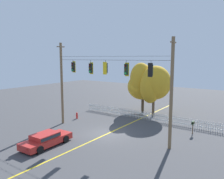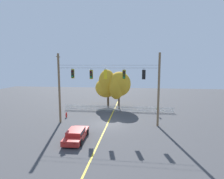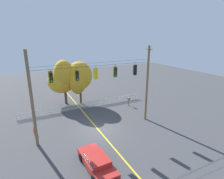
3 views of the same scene
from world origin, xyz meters
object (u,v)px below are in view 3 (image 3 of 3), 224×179
traffic_signal_westbound_side (77,76)px  traffic_signal_northbound_primary (95,73)px  traffic_signal_eastbound_side (51,77)px  fire_hydrant (35,130)px  traffic_signal_southbound_primary (116,72)px  autumn_maple_near_fence (63,78)px  parked_car (97,161)px  roadside_mailbox (129,99)px  traffic_signal_northbound_secondary (135,70)px  autumn_maple_mid (79,77)px

traffic_signal_westbound_side → traffic_signal_northbound_primary: bearing=-0.6°
traffic_signal_eastbound_side → fire_hydrant: (-1.94, 2.38, -6.21)m
traffic_signal_southbound_primary → autumn_maple_near_fence: (-3.71, 10.15, -2.38)m
parked_car → roadside_mailbox: roadside_mailbox is taller
traffic_signal_southbound_primary → traffic_signal_eastbound_side: bearing=-180.0°
traffic_signal_northbound_secondary → autumn_maple_near_fence: 12.14m
fire_hydrant → roadside_mailbox: bearing=10.5°
traffic_signal_southbound_primary → traffic_signal_northbound_secondary: same height
parked_car → traffic_signal_southbound_primary: bearing=50.8°
traffic_signal_northbound_secondary → traffic_signal_eastbound_side: bearing=179.9°
traffic_signal_northbound_primary → traffic_signal_northbound_secondary: size_ratio=0.99×
traffic_signal_northbound_primary → autumn_maple_near_fence: size_ratio=0.20×
traffic_signal_southbound_primary → traffic_signal_northbound_primary: bearing=-179.5°
traffic_signal_northbound_secondary → autumn_maple_mid: size_ratio=0.21×
traffic_signal_southbound_primary → autumn_maple_mid: (-1.50, 9.26, -2.33)m
autumn_maple_near_fence → parked_car: bearing=-93.2°
traffic_signal_eastbound_side → traffic_signal_westbound_side: size_ratio=0.95×
parked_car → autumn_maple_near_fence: bearing=86.8°
traffic_signal_northbound_primary → autumn_maple_mid: (0.85, 9.28, -2.38)m
traffic_signal_westbound_side → traffic_signal_northbound_secondary: bearing=-0.2°
traffic_signal_eastbound_side → traffic_signal_northbound_secondary: (9.19, -0.02, -0.04)m
traffic_signal_westbound_side → traffic_signal_southbound_primary: 4.26m
traffic_signal_eastbound_side → traffic_signal_northbound_secondary: 9.19m
traffic_signal_northbound_secondary → autumn_maple_mid: 10.36m
fire_hydrant → traffic_signal_eastbound_side: bearing=-50.8°
traffic_signal_westbound_side → traffic_signal_northbound_primary: (1.91, -0.02, 0.06)m
autumn_maple_near_fence → autumn_maple_mid: autumn_maple_near_fence is taller
traffic_signal_northbound_primary → parked_car: size_ratio=0.30×
traffic_signal_northbound_primary → parked_car: 8.49m
traffic_signal_southbound_primary → autumn_maple_near_fence: 11.06m
traffic_signal_westbound_side → roadside_mailbox: bearing=28.2°
fire_hydrant → traffic_signal_westbound_side: bearing=-28.3°
autumn_maple_near_fence → roadside_mailbox: 10.51m
traffic_signal_eastbound_side → autumn_maple_near_fence: size_ratio=0.20×
traffic_signal_westbound_side → traffic_signal_eastbound_side: bearing=180.0°
traffic_signal_northbound_primary → fire_hydrant: traffic_signal_northbound_primary is taller
traffic_signal_southbound_primary → fire_hydrant: size_ratio=1.85×
traffic_signal_westbound_side → autumn_maple_near_fence: traffic_signal_westbound_side is taller
traffic_signal_northbound_primary → traffic_signal_southbound_primary: (2.35, 0.02, -0.05)m
traffic_signal_northbound_secondary → fire_hydrant: 12.95m
traffic_signal_eastbound_side → traffic_signal_northbound_secondary: bearing=-0.1°
traffic_signal_northbound_secondary → parked_car: traffic_signal_northbound_secondary is taller
autumn_maple_mid → roadside_mailbox: (6.35, -4.37, -3.13)m
parked_car → fire_hydrant: 8.99m
traffic_signal_westbound_side → autumn_maple_near_fence: (0.54, 10.15, -2.38)m
traffic_signal_westbound_side → autumn_maple_near_fence: 10.44m
traffic_signal_eastbound_side → autumn_maple_near_fence: (3.02, 10.15, -2.46)m
traffic_signal_westbound_side → fire_hydrant: 7.92m
fire_hydrant → roadside_mailbox: 13.77m
traffic_signal_westbound_side → parked_car: size_ratio=0.31×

